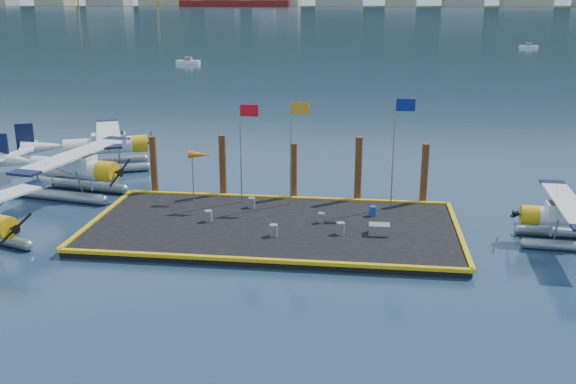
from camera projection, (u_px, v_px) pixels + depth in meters
name	position (u px, v px, depth m)	size (l,w,h in m)	color
ground	(273.00, 232.00, 35.39)	(4000.00, 4000.00, 0.00)	#162844
dock	(273.00, 228.00, 35.33)	(20.00, 10.00, 0.40)	black
dock_bumpers	(273.00, 223.00, 35.24)	(20.25, 10.25, 0.18)	gold
seaplane_b	(71.00, 171.00, 41.38)	(9.83, 10.74, 3.80)	gray
seaplane_c	(103.00, 148.00, 47.65)	(9.84, 10.36, 3.78)	gray
seaplane_d	(573.00, 220.00, 33.19)	(7.81, 8.61, 3.06)	gray
drum_0	(208.00, 216.00, 35.73)	(0.45, 0.45, 0.63)	slate
drum_1	(340.00, 228.00, 33.80)	(0.45, 0.45, 0.64)	slate
drum_2	(322.00, 218.00, 35.56)	(0.39, 0.39, 0.56)	slate
drum_3	(274.00, 230.00, 33.54)	(0.44, 0.44, 0.63)	slate
drum_4	(373.00, 211.00, 36.64)	(0.41, 0.41, 0.57)	#1B3797
drum_5	(252.00, 203.00, 38.10)	(0.43, 0.43, 0.60)	slate
crate	(379.00, 229.00, 33.80)	(1.10, 0.73, 0.55)	slate
flagpole_red	(244.00, 138.00, 37.99)	(1.14, 0.08, 6.00)	gray
flagpole_yellow	(294.00, 137.00, 37.60)	(1.14, 0.08, 6.20)	gray
flagpole_blue	(397.00, 137.00, 36.83)	(1.14, 0.08, 6.50)	gray
windsock	(200.00, 156.00, 38.65)	(1.40, 0.44, 3.12)	gray
piling_0	(154.00, 167.00, 40.94)	(0.44, 0.44, 4.00)	#4A2115
piling_1	(223.00, 168.00, 40.38)	(0.44, 0.44, 4.20)	#4A2115
piling_2	(294.00, 173.00, 39.90)	(0.44, 0.44, 3.80)	#4A2115
piling_3	(358.00, 171.00, 39.35)	(0.44, 0.44, 4.30)	#4A2115
piling_4	(424.00, 176.00, 38.92)	(0.44, 0.44, 4.00)	#4A2115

